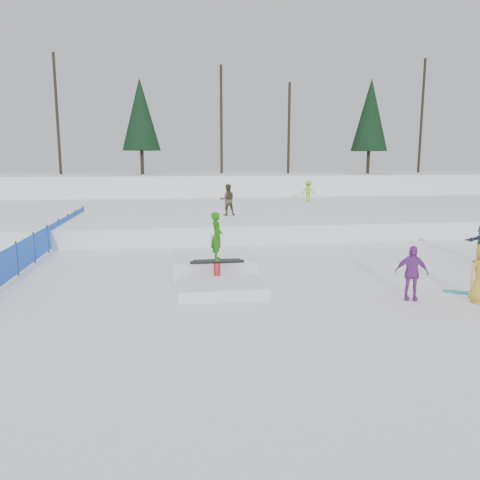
{
  "coord_description": "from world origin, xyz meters",
  "views": [
    {
      "loc": [
        -1.64,
        -12.49,
        3.62
      ],
      "look_at": [
        0.5,
        2.0,
        1.1
      ],
      "focal_mm": 35.0,
      "sensor_mm": 36.0,
      "label": 1
    }
  ],
  "objects": [
    {
      "name": "loose_board_teal",
      "position": [
        6.41,
        -1.2,
        0.01
      ],
      "size": [
        1.35,
        0.95,
        0.03
      ],
      "primitive_type": "cube",
      "rotation": [
        0.0,
        0.0,
        -0.53
      ],
      "color": "teal",
      "rests_on": "ground"
    },
    {
      "name": "snow_berm",
      "position": [
        0.0,
        30.0,
        1.2
      ],
      "size": [
        60.0,
        14.0,
        2.4
      ],
      "primitive_type": "cube",
      "color": "white",
      "rests_on": "ground"
    },
    {
      "name": "jib_rail_feature",
      "position": [
        -0.33,
        1.59,
        0.3
      ],
      "size": [
        2.6,
        4.4,
        2.11
      ],
      "color": "white",
      "rests_on": "ground"
    },
    {
      "name": "safety_fence",
      "position": [
        -6.5,
        6.6,
        0.55
      ],
      "size": [
        0.05,
        16.0,
        1.1
      ],
      "color": "blue",
      "rests_on": "ground"
    },
    {
      "name": "walker_olive",
      "position": [
        1.22,
        11.26,
        1.6
      ],
      "size": [
        0.78,
        0.61,
        1.6
      ],
      "primitive_type": "imported",
      "rotation": [
        0.0,
        0.0,
        3.15
      ],
      "color": "#443B26",
      "rests_on": "snow_midrise"
    },
    {
      "name": "walker_ygreen",
      "position": [
        7.56,
        18.19,
        1.51
      ],
      "size": [
        1.05,
        0.93,
        1.41
      ],
      "primitive_type": "imported",
      "rotation": [
        0.0,
        0.0,
        2.58
      ],
      "color": "#85BA14",
      "rests_on": "snow_midrise"
    },
    {
      "name": "ground",
      "position": [
        0.0,
        0.0,
        0.0
      ],
      "size": [
        120.0,
        120.0,
        0.0
      ],
      "primitive_type": "plane",
      "color": "white"
    },
    {
      "name": "spectator_purple",
      "position": [
        4.5,
        -1.45,
        0.72
      ],
      "size": [
        0.91,
        0.59,
        1.44
      ],
      "primitive_type": "imported",
      "rotation": [
        0.0,
        0.0,
        -0.31
      ],
      "color": "purple",
      "rests_on": "ground"
    },
    {
      "name": "snow_midrise",
      "position": [
        0.0,
        16.0,
        0.4
      ],
      "size": [
        50.0,
        18.0,
        0.8
      ],
      "primitive_type": "cube",
      "color": "white",
      "rests_on": "ground"
    },
    {
      "name": "treeline",
      "position": [
        6.18,
        28.28,
        7.45
      ],
      "size": [
        40.24,
        4.22,
        10.5
      ],
      "color": "black",
      "rests_on": "snow_berm"
    }
  ]
}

